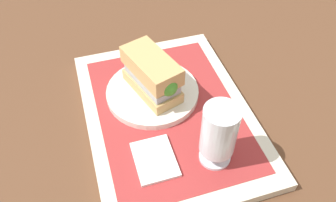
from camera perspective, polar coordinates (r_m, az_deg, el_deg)
name	(u,v)px	position (r m, az deg, el deg)	size (l,w,h in m)	color
ground_plane	(168,118)	(0.70, 0.00, -2.79)	(3.00, 3.00, 0.00)	brown
tray	(168,114)	(0.69, 0.00, -2.26)	(0.44, 0.32, 0.02)	beige
placemat	(168,111)	(0.68, 0.00, -1.68)	(0.38, 0.27, 0.00)	#9E2D2D
plate	(153,92)	(0.71, -2.59, 1.49)	(0.19, 0.19, 0.01)	silver
sandwich	(153,75)	(0.67, -2.58, 4.31)	(0.14, 0.10, 0.08)	tan
beer_glass	(219,134)	(0.57, 8.43, -5.47)	(0.06, 0.06, 0.12)	silver
napkin_folded	(155,159)	(0.61, -2.22, -9.69)	(0.09, 0.07, 0.01)	white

